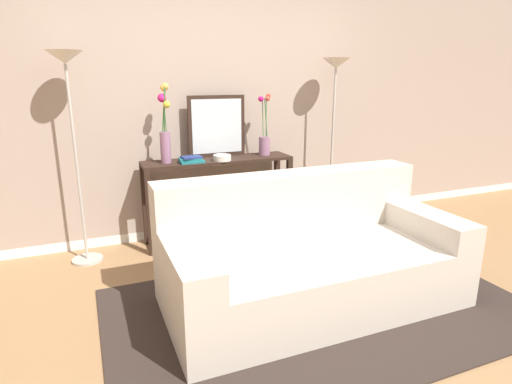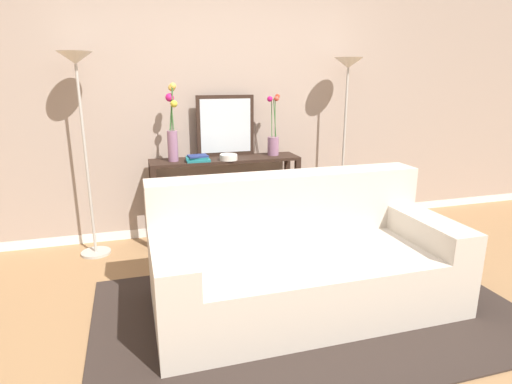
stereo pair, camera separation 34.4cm
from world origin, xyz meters
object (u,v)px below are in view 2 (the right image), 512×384
object	(u,v)px
book_row_under_console	(190,236)
floor_lamp_left	(79,99)
wall_mirror	(226,126)
fruit_bowl	(229,157)
vase_short_flowers	(273,139)
floor_lamp_right	(346,97)
couch	(301,262)
console_table	(226,183)
book_stack	(198,158)
vase_tall_flowers	(172,129)

from	to	relation	value
book_row_under_console	floor_lamp_left	bearing A→B (deg)	-176.45
wall_mirror	fruit_bowl	world-z (taller)	wall_mirror
wall_mirror	book_row_under_console	bearing A→B (deg)	-161.35
floor_lamp_left	book_row_under_console	world-z (taller)	floor_lamp_left
vase_short_flowers	fruit_bowl	distance (m)	0.51
wall_mirror	floor_lamp_right	bearing A→B (deg)	-9.13
couch	console_table	distance (m)	1.41
wall_mirror	vase_short_flowers	size ratio (longest dim) A/B	0.98
fruit_bowl	book_stack	bearing A→B (deg)	175.43
floor_lamp_left	fruit_bowl	world-z (taller)	floor_lamp_left
vase_tall_flowers	book_stack	world-z (taller)	vase_tall_flowers
couch	book_row_under_console	world-z (taller)	couch
floor_lamp_left	wall_mirror	size ratio (longest dim) A/B	3.02
couch	floor_lamp_right	world-z (taller)	floor_lamp_right
floor_lamp_right	book_stack	size ratio (longest dim) A/B	7.82
wall_mirror	fruit_bowl	size ratio (longest dim) A/B	3.51
floor_lamp_right	vase_tall_flowers	xyz separation A→B (m)	(-1.71, 0.06, -0.27)
floor_lamp_left	vase_short_flowers	xyz separation A→B (m)	(1.73, 0.08, -0.42)
floor_lamp_left	vase_short_flowers	world-z (taller)	floor_lamp_left
floor_lamp_left	vase_tall_flowers	distance (m)	0.80
fruit_bowl	book_row_under_console	bearing A→B (deg)	165.26
vase_short_flowers	book_stack	bearing A→B (deg)	-172.51
floor_lamp_right	book_row_under_console	xyz separation A→B (m)	(-1.59, 0.05, -1.31)
couch	fruit_bowl	world-z (taller)	couch
book_row_under_console	wall_mirror	bearing A→B (deg)	18.65
floor_lamp_left	vase_short_flowers	size ratio (longest dim) A/B	2.97
wall_mirror	book_stack	distance (m)	0.47
vase_tall_flowers	book_row_under_console	size ratio (longest dim) A/B	1.54
console_table	floor_lamp_right	xyz separation A→B (m)	(1.23, -0.05, 0.81)
book_stack	wall_mirror	bearing A→B (deg)	33.79
fruit_bowl	console_table	bearing A→B (deg)	95.21
wall_mirror	console_table	bearing A→B (deg)	-105.94
couch	wall_mirror	distance (m)	1.72
couch	fruit_bowl	size ratio (longest dim) A/B	12.36
floor_lamp_left	vase_tall_flowers	bearing A→B (deg)	4.25
wall_mirror	book_stack	size ratio (longest dim) A/B	2.62
console_table	floor_lamp_left	distance (m)	1.49
floor_lamp_left	wall_mirror	distance (m)	1.32
couch	book_stack	xyz separation A→B (m)	(-0.51, 1.30, 0.53)
floor_lamp_left	floor_lamp_right	size ratio (longest dim) A/B	1.01
vase_short_flowers	couch	bearing A→B (deg)	-100.54
fruit_bowl	vase_tall_flowers	bearing A→B (deg)	168.54
floor_lamp_left	book_row_under_console	distance (m)	1.59
console_table	fruit_bowl	distance (m)	0.30
book_row_under_console	fruit_bowl	bearing A→B (deg)	-14.74
console_table	book_row_under_console	world-z (taller)	console_table
floor_lamp_right	wall_mirror	bearing A→B (deg)	170.87
console_table	floor_lamp_right	distance (m)	1.47
floor_lamp_right	vase_short_flowers	size ratio (longest dim) A/B	2.93
couch	floor_lamp_right	bearing A→B (deg)	52.96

